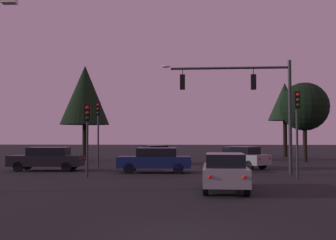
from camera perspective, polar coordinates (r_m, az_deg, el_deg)
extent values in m
plane|color=black|center=(33.85, 2.90, -6.02)|extent=(168.00, 168.00, 0.00)
cylinder|color=#232326|center=(25.44, 16.26, 0.37)|extent=(0.20, 0.20, 6.68)
cylinder|color=#232326|center=(25.27, 8.36, 7.00)|extent=(6.98, 0.32, 0.14)
ellipsoid|color=#F4EACC|center=(25.33, -0.30, 7.29)|extent=(0.56, 0.28, 0.16)
cylinder|color=#232326|center=(25.37, 11.53, 6.53)|extent=(0.05, 0.05, 0.39)
cube|color=black|center=(25.28, 11.54, 5.08)|extent=(0.31, 0.25, 0.90)
sphere|color=red|center=(25.46, 11.50, 5.67)|extent=(0.18, 0.18, 0.18)
sphere|color=#56380C|center=(25.42, 11.50, 5.04)|extent=(0.18, 0.18, 0.18)
sphere|color=#0C4219|center=(25.38, 11.51, 4.42)|extent=(0.18, 0.18, 0.18)
cylinder|color=#232326|center=(25.21, 1.98, 6.59)|extent=(0.05, 0.05, 0.35)
cube|color=black|center=(25.12, 1.98, 5.18)|extent=(0.31, 0.25, 0.90)
sphere|color=red|center=(25.30, 1.99, 5.76)|extent=(0.18, 0.18, 0.18)
sphere|color=#56380C|center=(25.26, 1.99, 5.13)|extent=(0.18, 0.18, 0.18)
sphere|color=#0C4219|center=(25.23, 2.00, 4.50)|extent=(0.18, 0.18, 0.18)
cylinder|color=#232326|center=(29.30, -9.47, -2.98)|extent=(0.12, 0.12, 3.66)
cube|color=black|center=(29.36, -9.45, 1.48)|extent=(0.31, 0.25, 0.90)
sphere|color=red|center=(29.24, -9.49, 2.04)|extent=(0.18, 0.18, 0.18)
sphere|color=#56380C|center=(29.22, -9.50, 1.49)|extent=(0.18, 0.18, 0.18)
sphere|color=#0C4219|center=(29.21, -9.50, 0.95)|extent=(0.18, 0.18, 0.18)
cylinder|color=#232326|center=(23.40, 17.14, -3.02)|extent=(0.12, 0.12, 3.71)
cube|color=black|center=(23.48, 17.07, 2.61)|extent=(0.35, 0.31, 0.90)
sphere|color=red|center=(23.38, 17.23, 3.32)|extent=(0.18, 0.18, 0.18)
sphere|color=#56380C|center=(23.36, 17.24, 2.64)|extent=(0.18, 0.18, 0.18)
sphere|color=#0C4219|center=(23.34, 17.25, 1.96)|extent=(0.18, 0.18, 0.18)
cylinder|color=#232326|center=(23.24, -10.92, -3.92)|extent=(0.12, 0.12, 3.04)
cube|color=black|center=(23.26, -10.88, 0.94)|extent=(0.33, 0.28, 0.90)
sphere|color=red|center=(23.14, -10.91, 1.65)|extent=(0.18, 0.18, 0.18)
sphere|color=#56380C|center=(23.12, -10.91, 0.96)|extent=(0.18, 0.18, 0.18)
sphere|color=#0C4219|center=(23.11, -10.92, 0.27)|extent=(0.18, 0.18, 0.18)
cube|color=gray|center=(17.37, 7.73, -7.35)|extent=(1.93, 4.44, 0.68)
cube|color=black|center=(17.17, 7.73, -5.39)|extent=(1.59, 2.42, 0.52)
cylinder|color=black|center=(18.82, 5.22, -8.00)|extent=(0.23, 0.65, 0.64)
cylinder|color=black|center=(18.87, 9.92, -7.96)|extent=(0.23, 0.65, 0.64)
cylinder|color=black|center=(15.96, 5.14, -9.03)|extent=(0.23, 0.65, 0.64)
cylinder|color=black|center=(16.02, 10.69, -8.98)|extent=(0.23, 0.65, 0.64)
sphere|color=red|center=(15.16, 5.71, -7.71)|extent=(0.14, 0.14, 0.14)
sphere|color=red|center=(15.21, 10.32, -7.67)|extent=(0.14, 0.14, 0.14)
cube|color=#0F1947|center=(25.77, -1.88, -5.71)|extent=(4.49, 1.96, 0.68)
cube|color=black|center=(25.73, -1.54, -4.38)|extent=(2.45, 1.64, 0.52)
cylinder|color=black|center=(25.11, -5.34, -6.57)|extent=(0.65, 0.22, 0.64)
cylinder|color=black|center=(26.71, -4.94, -6.32)|extent=(0.65, 0.22, 0.64)
cylinder|color=black|center=(24.94, 1.40, -6.61)|extent=(0.65, 0.22, 0.64)
cylinder|color=black|center=(26.56, 1.39, -6.35)|extent=(0.65, 0.22, 0.64)
sphere|color=red|center=(25.10, 3.15, -5.57)|extent=(0.14, 0.14, 0.14)
sphere|color=red|center=(26.37, 3.06, -5.42)|extent=(0.14, 0.14, 0.14)
cube|color=black|center=(28.30, -16.20, -5.32)|extent=(4.68, 2.09, 0.68)
cube|color=black|center=(28.23, -15.90, -4.11)|extent=(2.55, 1.73, 0.52)
cylinder|color=black|center=(28.00, -19.70, -6.01)|extent=(0.65, 0.23, 0.64)
cylinder|color=black|center=(29.57, -18.57, -5.82)|extent=(0.65, 0.23, 0.64)
cylinder|color=black|center=(27.11, -13.63, -6.20)|extent=(0.65, 0.23, 0.64)
cylinder|color=black|center=(28.74, -12.81, -5.98)|extent=(0.65, 0.23, 0.64)
sphere|color=red|center=(27.08, -11.90, -5.29)|extent=(0.14, 0.14, 0.14)
sphere|color=red|center=(28.36, -11.33, -5.16)|extent=(0.14, 0.14, 0.14)
cube|color=black|center=(33.93, -1.86, -4.89)|extent=(3.16, 4.37, 0.68)
cube|color=black|center=(33.77, -1.78, -3.89)|extent=(2.21, 2.58, 0.52)
cylinder|color=black|center=(34.99, -3.72, -5.37)|extent=(0.44, 0.67, 0.64)
cylinder|color=black|center=(35.45, -1.37, -5.33)|extent=(0.44, 0.67, 0.64)
cylinder|color=black|center=(32.45, -2.39, -5.61)|extent=(0.44, 0.67, 0.64)
cylinder|color=black|center=(32.95, 0.12, -5.56)|extent=(0.44, 0.67, 0.64)
sphere|color=red|center=(31.82, -1.74, -4.89)|extent=(0.14, 0.14, 0.14)
sphere|color=red|center=(32.22, 0.29, -4.85)|extent=(0.14, 0.14, 0.14)
cube|color=gray|center=(29.59, 9.70, -5.24)|extent=(4.11, 4.04, 0.68)
cube|color=black|center=(29.48, 9.92, -4.08)|extent=(2.60, 2.58, 0.52)
cylinder|color=black|center=(29.86, 6.76, -5.89)|extent=(0.60, 0.59, 0.64)
cylinder|color=black|center=(31.02, 8.57, -5.74)|extent=(0.60, 0.59, 0.64)
cylinder|color=black|center=(28.21, 10.96, -6.07)|extent=(0.60, 0.59, 0.64)
cylinder|color=black|center=(29.44, 12.68, -5.90)|extent=(0.60, 0.59, 0.64)
sphere|color=red|center=(27.91, 12.31, -5.20)|extent=(0.14, 0.14, 0.14)
sphere|color=red|center=(28.89, 13.66, -5.08)|extent=(0.14, 0.14, 0.14)
cube|color=#F4EACC|center=(18.73, -20.78, 14.88)|extent=(0.60, 0.36, 0.20)
cylinder|color=black|center=(39.11, 18.12, -2.93)|extent=(0.37, 0.37, 3.38)
sphere|color=black|center=(39.20, 18.06, 1.75)|extent=(4.30, 4.30, 4.30)
cylinder|color=black|center=(47.85, 15.65, -2.45)|extent=(0.44, 0.44, 4.01)
cone|color=black|center=(48.01, 15.59, 2.43)|extent=(3.70, 3.70, 4.16)
cylinder|color=black|center=(39.54, -11.28, -3.02)|extent=(0.40, 0.40, 3.34)
cone|color=black|center=(39.73, -11.23, 3.36)|extent=(4.54, 4.54, 5.50)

